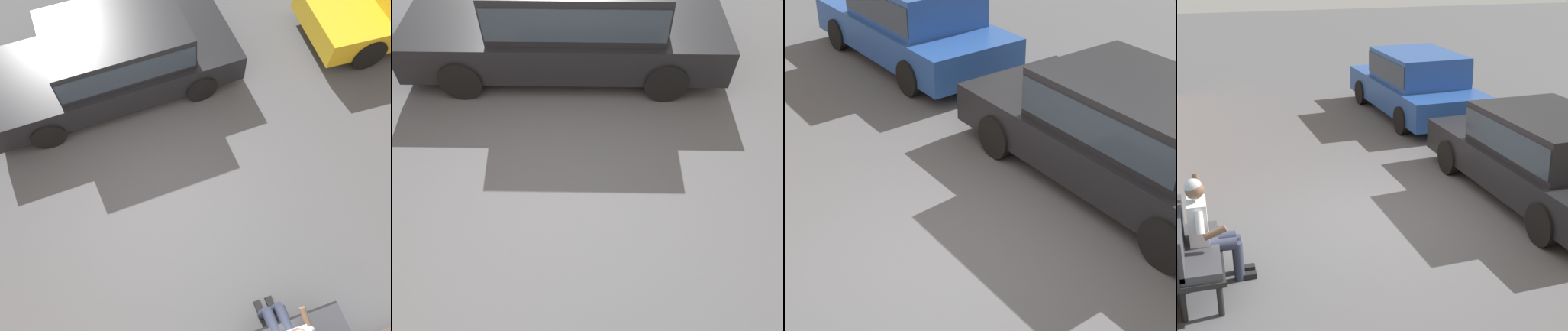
% 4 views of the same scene
% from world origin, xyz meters
% --- Properties ---
extents(ground_plane, '(60.00, 60.00, 0.00)m').
position_xyz_m(ground_plane, '(0.00, 0.00, 0.00)').
color(ground_plane, '#4C4C4F').
extents(parked_car_mid, '(4.70, 2.15, 1.42)m').
position_xyz_m(parked_car_mid, '(0.10, -2.50, 0.77)').
color(parked_car_mid, black).
rests_on(parked_car_mid, ground_plane).
extents(parked_car_far, '(4.49, 2.09, 1.52)m').
position_xyz_m(parked_car_far, '(5.36, -2.29, 0.82)').
color(parked_car_far, '#23478E').
rests_on(parked_car_far, ground_plane).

